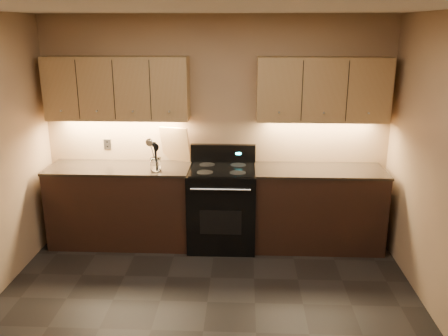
{
  "coord_description": "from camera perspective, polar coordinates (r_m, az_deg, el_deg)",
  "views": [
    {
      "loc": [
        0.32,
        -3.42,
        2.47
      ],
      "look_at": [
        0.11,
        1.45,
        1.01
      ],
      "focal_mm": 38.0,
      "sensor_mm": 36.0,
      "label": 1
    }
  ],
  "objects": [
    {
      "name": "floor",
      "position": [
        4.23,
        -2.51,
        -19.04
      ],
      "size": [
        4.0,
        4.0,
        0.0
      ],
      "primitive_type": "plane",
      "color": "black",
      "rests_on": "ground"
    },
    {
      "name": "ceiling",
      "position": [
        3.43,
        -3.09,
        18.89
      ],
      "size": [
        4.0,
        4.0,
        0.0
      ],
      "primitive_type": "plane",
      "rotation": [
        3.14,
        0.0,
        0.0
      ],
      "color": "silver",
      "rests_on": "wall_back"
    },
    {
      "name": "wall_back",
      "position": [
        5.55,
        -0.92,
        4.56
      ],
      "size": [
        4.0,
        0.04,
        2.6
      ],
      "primitive_type": "cube",
      "color": "tan",
      "rests_on": "ground"
    },
    {
      "name": "counter_left",
      "position": [
        5.67,
        -12.25,
        -4.35
      ],
      "size": [
        1.62,
        0.62,
        0.93
      ],
      "color": "black",
      "rests_on": "ground"
    },
    {
      "name": "counter_right",
      "position": [
        5.56,
        11.21,
        -4.73
      ],
      "size": [
        1.46,
        0.62,
        0.93
      ],
      "color": "black",
      "rests_on": "ground"
    },
    {
      "name": "stove",
      "position": [
        5.48,
        -0.24,
        -4.58
      ],
      "size": [
        0.76,
        0.68,
        1.14
      ],
      "color": "black",
      "rests_on": "ground"
    },
    {
      "name": "upper_cab_left",
      "position": [
        5.49,
        -12.73,
        9.33
      ],
      "size": [
        1.6,
        0.3,
        0.7
      ],
      "primitive_type": "cube",
      "color": "#A78553",
      "rests_on": "wall_back"
    },
    {
      "name": "upper_cab_right",
      "position": [
        5.38,
        11.78,
        9.23
      ],
      "size": [
        1.44,
        0.3,
        0.7
      ],
      "primitive_type": "cube",
      "color": "#A78553",
      "rests_on": "wall_back"
    },
    {
      "name": "outlet_plate",
      "position": [
        5.81,
        -13.85,
        2.8
      ],
      "size": [
        0.08,
        0.01,
        0.12
      ],
      "primitive_type": "cube",
      "color": "#B2B5BA",
      "rests_on": "wall_back"
    },
    {
      "name": "utensil_crock",
      "position": [
        5.28,
        -8.23,
        0.38
      ],
      "size": [
        0.16,
        0.16,
        0.15
      ],
      "color": "white",
      "rests_on": "counter_left"
    },
    {
      "name": "cutting_board",
      "position": [
        5.57,
        -5.89,
        2.84
      ],
      "size": [
        0.36,
        0.21,
        0.43
      ],
      "primitive_type": "cube",
      "rotation": [
        0.24,
        0.0,
        -0.26
      ],
      "color": "tan",
      "rests_on": "counter_left"
    },
    {
      "name": "black_spoon",
      "position": [
        5.28,
        -8.2,
        1.44
      ],
      "size": [
        0.08,
        0.11,
        0.3
      ],
      "primitive_type": null,
      "rotation": [
        0.16,
        0.07,
        -0.07
      ],
      "color": "black",
      "rests_on": "utensil_crock"
    },
    {
      "name": "black_turner",
      "position": [
        5.22,
        -8.13,
        1.42
      ],
      "size": [
        0.12,
        0.15,
        0.34
      ],
      "primitive_type": null,
      "rotation": [
        -0.19,
        -0.07,
        0.18
      ],
      "color": "black",
      "rests_on": "utensil_crock"
    },
    {
      "name": "steel_spatula",
      "position": [
        5.27,
        -8.08,
        1.73
      ],
      "size": [
        0.18,
        0.13,
        0.37
      ],
      "primitive_type": null,
      "rotation": [
        0.13,
        -0.18,
        -0.32
      ],
      "color": "silver",
      "rests_on": "utensil_crock"
    },
    {
      "name": "steel_skimmer",
      "position": [
        5.24,
        -7.93,
        1.59
      ],
      "size": [
        0.21,
        0.15,
        0.36
      ],
      "primitive_type": null,
      "rotation": [
        -0.12,
        -0.34,
        -0.12
      ],
      "color": "silver",
      "rests_on": "utensil_crock"
    }
  ]
}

